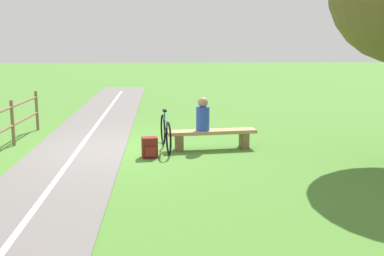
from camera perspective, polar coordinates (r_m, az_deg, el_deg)
ground_plane at (r=10.95m, az=-8.89°, el=-2.60°), size 80.00×80.00×0.00m
paved_path at (r=7.36m, az=-19.17°, el=-9.83°), size 3.10×36.04×0.02m
path_centre_line at (r=7.36m, az=-19.17°, el=-9.76°), size 0.94×31.99×0.00m
bench at (r=10.78m, az=2.50°, el=-0.92°), size 2.12×0.67×0.45m
person_seated at (r=10.64m, az=1.35°, el=1.56°), size 0.35×0.35×0.78m
bicycle at (r=10.74m, az=-3.29°, el=-0.61°), size 0.29×1.77×0.92m
backpack at (r=10.07m, az=-5.26°, el=-2.42°), size 0.37×0.33×0.45m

